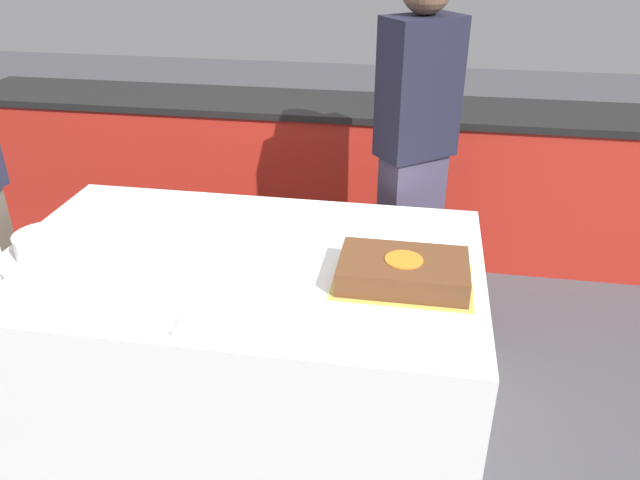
% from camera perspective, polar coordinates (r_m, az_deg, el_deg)
% --- Properties ---
extents(ground_plane, '(14.00, 14.00, 0.00)m').
position_cam_1_polar(ground_plane, '(2.85, -6.39, -15.08)').
color(ground_plane, '#424247').
extents(back_counter, '(4.40, 0.58, 0.92)m').
position_cam_1_polar(back_counter, '(3.97, -0.44, 6.12)').
color(back_counter, '#A82319').
rests_on(back_counter, ground_plane).
extents(dining_table, '(1.83, 1.13, 0.77)m').
position_cam_1_polar(dining_table, '(2.60, -6.84, -8.90)').
color(dining_table, silver).
rests_on(dining_table, ground_plane).
extents(cake, '(0.49, 0.32, 0.10)m').
position_cam_1_polar(cake, '(2.21, 7.60, -2.86)').
color(cake, gold).
rests_on(cake, dining_table).
extents(plate_stack, '(0.22, 0.22, 0.09)m').
position_cam_1_polar(plate_stack, '(2.59, -23.92, -0.35)').
color(plate_stack, white).
rests_on(plate_stack, dining_table).
extents(side_plate_near_cake, '(0.19, 0.19, 0.00)m').
position_cam_1_polar(side_plate_near_cake, '(2.51, 8.94, -0.16)').
color(side_plate_near_cake, white).
rests_on(side_plate_near_cake, dining_table).
extents(utensil_pile, '(0.16, 0.09, 0.02)m').
position_cam_1_polar(utensil_pile, '(2.01, -10.86, -7.92)').
color(utensil_pile, white).
rests_on(utensil_pile, dining_table).
extents(person_cutting_cake, '(0.39, 0.37, 1.76)m').
position_cam_1_polar(person_cutting_cake, '(2.95, 8.62, 7.67)').
color(person_cutting_cake, '#383347').
rests_on(person_cutting_cake, ground_plane).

